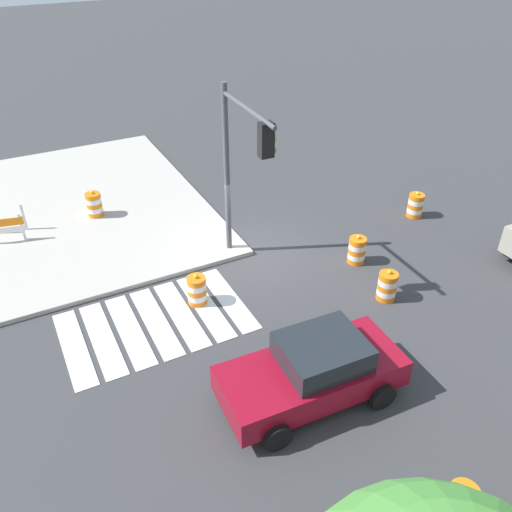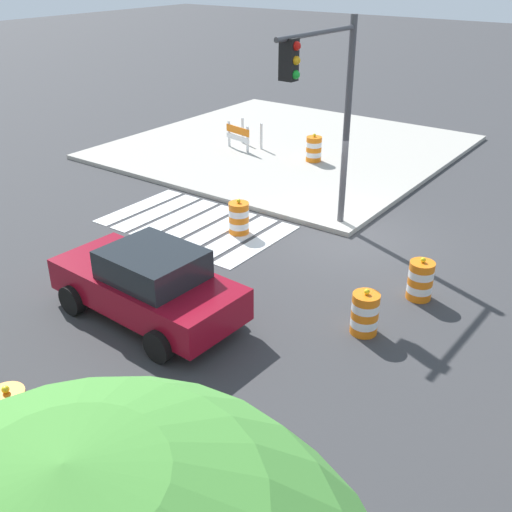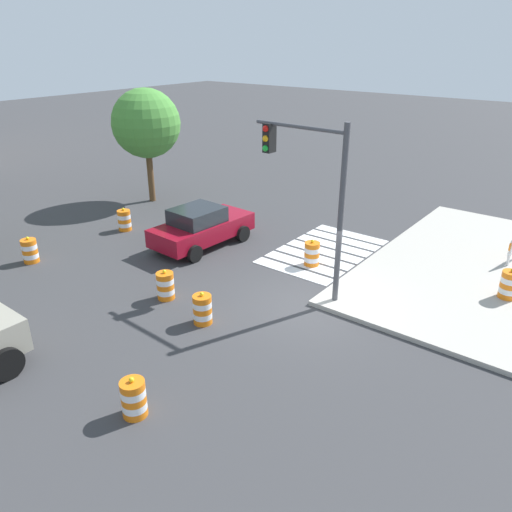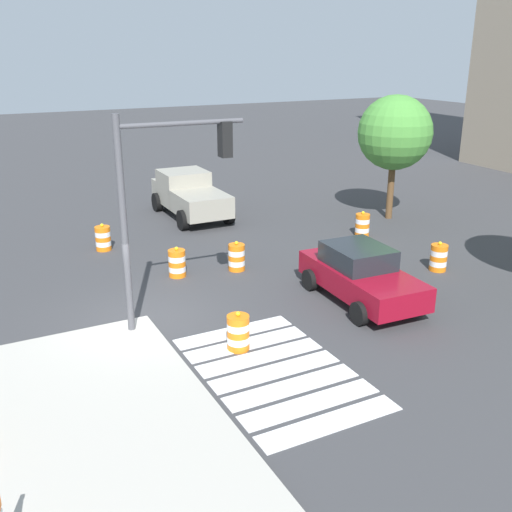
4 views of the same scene
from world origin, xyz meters
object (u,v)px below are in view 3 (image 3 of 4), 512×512
(traffic_barrel_median_far, at_px, (165,286))
(traffic_barrel_lane_center, at_px, (312,254))
(traffic_barrel_near_corner, at_px, (30,251))
(street_tree_streetside_mid, at_px, (146,124))
(sports_car, at_px, (201,226))
(traffic_barrel_far_curb, at_px, (124,220))
(traffic_barrel_median_near, at_px, (202,309))
(traffic_barrel_crosswalk_end, at_px, (134,398))
(traffic_barrel_on_sidewalk, at_px, (509,285))
(traffic_light_pole, at_px, (310,178))

(traffic_barrel_median_far, height_order, traffic_barrel_lane_center, same)
(traffic_barrel_median_far, relative_size, traffic_barrel_lane_center, 1.00)
(traffic_barrel_near_corner, relative_size, street_tree_streetside_mid, 0.18)
(sports_car, relative_size, traffic_barrel_lane_center, 4.30)
(sports_car, height_order, traffic_barrel_far_curb, sports_car)
(traffic_barrel_median_near, relative_size, traffic_barrel_far_curb, 1.00)
(traffic_barrel_crosswalk_end, bearing_deg, traffic_barrel_on_sidewalk, -26.39)
(traffic_barrel_median_far, xyz_separation_m, traffic_barrel_on_sidewalk, (6.51, -8.77, 0.15))
(traffic_barrel_crosswalk_end, xyz_separation_m, traffic_barrel_lane_center, (9.21, 1.09, 0.00))
(traffic_barrel_median_far, bearing_deg, traffic_barrel_near_corner, 100.73)
(sports_car, xyz_separation_m, traffic_barrel_lane_center, (1.09, -4.52, -0.36))
(traffic_barrel_median_far, distance_m, traffic_light_pole, 5.71)
(traffic_barrel_near_corner, relative_size, traffic_barrel_median_far, 1.00)
(traffic_barrel_near_corner, xyz_separation_m, traffic_barrel_median_far, (1.16, -6.10, 0.00))
(traffic_barrel_crosswalk_end, bearing_deg, traffic_barrel_far_curb, 52.33)
(traffic_barrel_lane_center, bearing_deg, traffic_barrel_median_near, 175.77)
(street_tree_streetside_mid, bearing_deg, sports_car, -114.50)
(traffic_barrel_lane_center, height_order, traffic_barrel_on_sidewalk, traffic_barrel_on_sidewalk)
(traffic_barrel_crosswalk_end, height_order, street_tree_streetside_mid, street_tree_streetside_mid)
(traffic_barrel_near_corner, bearing_deg, traffic_barrel_median_near, -84.45)
(sports_car, distance_m, street_tree_streetside_mid, 7.42)
(traffic_barrel_lane_center, xyz_separation_m, traffic_light_pole, (-1.98, -0.98, 3.46))
(traffic_barrel_lane_center, bearing_deg, traffic_barrel_crosswalk_end, -173.22)
(sports_car, bearing_deg, traffic_light_pole, -99.20)
(traffic_barrel_far_curb, bearing_deg, traffic_light_pole, -90.57)
(traffic_barrel_crosswalk_end, distance_m, traffic_barrel_far_curb, 11.97)
(sports_car, bearing_deg, traffic_barrel_lane_center, -76.42)
(traffic_barrel_near_corner, bearing_deg, traffic_barrel_crosswalk_end, -107.42)
(traffic_barrel_near_corner, xyz_separation_m, traffic_barrel_on_sidewalk, (7.67, -14.87, 0.15))
(traffic_barrel_lane_center, bearing_deg, traffic_barrel_on_sidewalk, -77.07)
(sports_car, height_order, traffic_barrel_median_near, sports_car)
(traffic_barrel_near_corner, xyz_separation_m, traffic_barrel_far_curb, (4.31, -0.10, 0.00))
(traffic_barrel_median_far, xyz_separation_m, street_tree_streetside_mid, (6.75, 8.29, 3.43))
(sports_car, xyz_separation_m, traffic_barrel_on_sidewalk, (2.56, -10.91, -0.21))
(traffic_barrel_near_corner, bearing_deg, traffic_barrel_lane_center, -53.82)
(traffic_barrel_near_corner, relative_size, traffic_barrel_crosswalk_end, 1.00)
(traffic_light_pole, height_order, street_tree_streetside_mid, traffic_light_pole)
(traffic_barrel_on_sidewalk, xyz_separation_m, traffic_light_pole, (-3.45, 5.41, 3.31))
(sports_car, bearing_deg, traffic_barrel_near_corner, 142.25)
(traffic_barrel_near_corner, distance_m, traffic_barrel_far_curb, 4.31)
(traffic_barrel_on_sidewalk, relative_size, traffic_light_pole, 0.19)
(traffic_barrel_median_far, bearing_deg, traffic_barrel_crosswalk_end, -140.14)
(sports_car, bearing_deg, traffic_barrel_far_curb, 101.69)
(traffic_barrel_median_far, height_order, traffic_barrel_on_sidewalk, traffic_barrel_on_sidewalk)
(sports_car, distance_m, traffic_light_pole, 6.38)
(traffic_barrel_far_curb, distance_m, traffic_barrel_lane_center, 8.59)
(traffic_barrel_far_curb, bearing_deg, traffic_barrel_median_near, -113.84)
(traffic_barrel_crosswalk_end, bearing_deg, traffic_barrel_lane_center, 6.78)
(sports_car, bearing_deg, traffic_barrel_median_near, -136.35)
(traffic_barrel_median_near, xyz_separation_m, traffic_barrel_lane_center, (5.42, -0.40, 0.00))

